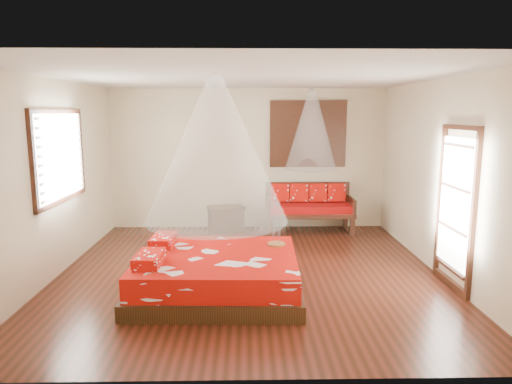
% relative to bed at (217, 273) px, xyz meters
% --- Properties ---
extents(room, '(5.54, 5.54, 2.84)m').
position_rel_bed_xyz_m(room, '(0.42, 0.72, 1.15)').
color(room, black).
rests_on(room, ground).
extents(bed, '(2.17, 1.98, 0.64)m').
position_rel_bed_xyz_m(bed, '(0.00, 0.00, 0.00)').
color(bed, black).
rests_on(bed, floor).
extents(daybed, '(1.69, 0.75, 0.94)m').
position_rel_bed_xyz_m(daybed, '(1.62, 3.10, 0.27)').
color(daybed, black).
rests_on(daybed, floor).
extents(storage_chest, '(0.79, 0.65, 0.48)m').
position_rel_bed_xyz_m(storage_chest, '(-0.02, 3.17, -0.01)').
color(storage_chest, black).
rests_on(storage_chest, floor).
extents(shutter_panel, '(1.52, 0.06, 1.32)m').
position_rel_bed_xyz_m(shutter_panel, '(1.62, 3.44, 1.65)').
color(shutter_panel, black).
rests_on(shutter_panel, wall_back).
extents(window_left, '(0.10, 1.74, 1.34)m').
position_rel_bed_xyz_m(window_left, '(-2.29, 0.92, 1.45)').
color(window_left, black).
rests_on(window_left, wall_left).
extents(glazed_door, '(0.08, 1.02, 2.16)m').
position_rel_bed_xyz_m(glazed_door, '(3.14, 0.12, 0.82)').
color(glazed_door, black).
rests_on(glazed_door, floor).
extents(wine_tray, '(0.25, 0.25, 0.20)m').
position_rel_bed_xyz_m(wine_tray, '(0.80, 0.42, 0.30)').
color(wine_tray, brown).
rests_on(wine_tray, bed).
extents(mosquito_net_main, '(1.80, 1.80, 1.80)m').
position_rel_bed_xyz_m(mosquito_net_main, '(0.02, -0.00, 1.60)').
color(mosquito_net_main, white).
rests_on(mosquito_net_main, ceiling).
extents(mosquito_net_daybed, '(0.98, 0.98, 1.50)m').
position_rel_bed_xyz_m(mosquito_net_daybed, '(1.62, 2.97, 1.75)').
color(mosquito_net_daybed, white).
rests_on(mosquito_net_daybed, ceiling).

